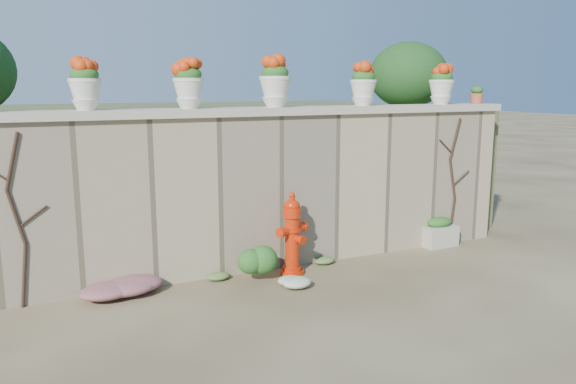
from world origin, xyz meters
TOP-DOWN VIEW (x-y plane):
  - ground at (0.00, 0.00)m, footprint 80.00×80.00m
  - stone_wall at (0.00, 1.80)m, footprint 8.00×0.40m
  - wall_cap at (0.00, 1.80)m, footprint 8.10×0.52m
  - raised_fill at (0.00, 5.00)m, footprint 9.00×6.00m
  - back_shrub_right at (3.40, 3.00)m, footprint 1.30×1.30m
  - vine_left at (-2.67, 1.58)m, footprint 0.60×0.04m
  - vine_right at (3.23, 1.58)m, footprint 0.60×0.04m
  - fire_hydrant at (0.42, 1.32)m, footprint 0.46×0.33m
  - planter_box at (2.98, 1.55)m, footprint 0.54×0.32m
  - green_shrub at (-0.08, 1.28)m, footprint 0.64×0.58m
  - magenta_clump at (-1.71, 1.43)m, footprint 0.93×0.62m
  - white_flowers at (0.18, 0.88)m, footprint 0.47×0.37m
  - urn_pot_1 at (-1.89, 1.80)m, footprint 0.36×0.36m
  - urn_pot_2 at (-0.72, 1.80)m, footprint 0.37×0.37m
  - urn_pot_3 at (0.41, 1.80)m, footprint 0.40×0.40m
  - urn_pot_4 at (1.74, 1.80)m, footprint 0.36×0.36m
  - urn_pot_5 at (3.10, 1.80)m, footprint 0.37×0.37m
  - terracotta_pot at (3.80, 1.80)m, footprint 0.22×0.22m

SIDE VIEW (x-z plane):
  - ground at x=0.00m, z-range 0.00..0.00m
  - white_flowers at x=0.18m, z-range 0.00..0.17m
  - magenta_clump at x=-1.71m, z-range 0.00..0.25m
  - planter_box at x=2.98m, z-range -0.02..0.43m
  - green_shrub at x=-0.08m, z-range 0.00..0.61m
  - fire_hydrant at x=0.42m, z-range 0.00..1.06m
  - vine_left at x=-2.67m, z-range 0.04..1.94m
  - vine_right at x=3.23m, z-range 0.04..1.94m
  - stone_wall at x=0.00m, z-range 0.00..2.00m
  - raised_fill at x=0.00m, z-range 0.00..2.00m
  - wall_cap at x=0.00m, z-range 2.00..2.10m
  - terracotta_pot at x=3.80m, z-range 2.09..2.35m
  - urn_pot_1 at x=-1.89m, z-range 2.10..2.66m
  - urn_pot_4 at x=1.74m, z-range 2.10..2.67m
  - urn_pot_5 at x=3.10m, z-range 2.10..2.67m
  - urn_pot_2 at x=-0.72m, z-range 2.10..2.68m
  - urn_pot_3 at x=0.41m, z-range 2.10..2.72m
  - back_shrub_right at x=3.40m, z-range 2.00..3.10m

